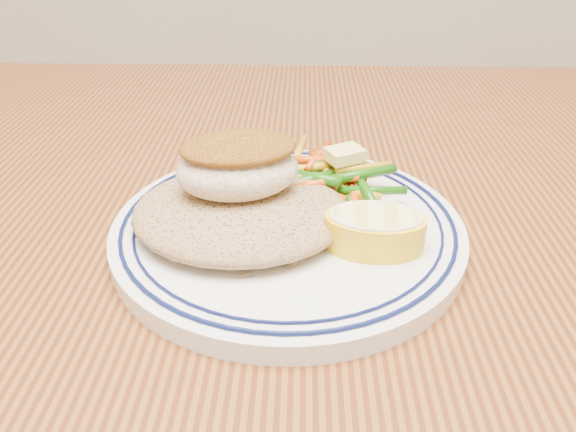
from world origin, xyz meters
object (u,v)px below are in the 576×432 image
Objects in this scene: lemon_wedge at (375,229)px; fish_fillet at (238,165)px; vegetable_pile at (329,179)px; rice_pilaf at (241,207)px; dining_table at (310,330)px; plate at (288,228)px.

fish_fillet is at bearing 160.64° from lemon_wedge.
rice_pilaf is at bearing -143.17° from vegetable_pile.
lemon_wedge is (0.09, -0.03, -0.00)m from rice_pilaf.
dining_table is 0.13m from vegetable_pile.
rice_pilaf reaches higher than plate.
rice_pilaf is 0.08m from vegetable_pile.
dining_table is at bearing 5.38° from fish_fillet.
dining_table is 20.98× the size of lemon_wedge.
rice_pilaf is 2.18× the size of lemon_wedge.
dining_table is 0.14m from rice_pilaf.
fish_fillet is at bearing -174.62° from dining_table.
plate is 1.65× the size of rice_pilaf.
vegetable_pile reaches higher than plate.
plate is 0.07m from lemon_wedge.
dining_table is 0.17m from fish_fillet.
dining_table is at bearing -109.44° from vegetable_pile.
plate is 2.66× the size of fish_fillet.
plate is 0.06m from vegetable_pile.
rice_pilaf is at bearing -166.80° from dining_table.
fish_fillet is (-0.05, -0.01, 0.16)m from dining_table.
rice_pilaf reaches higher than lemon_wedge.
lemon_wedge is (0.09, -0.03, -0.03)m from fish_fillet.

